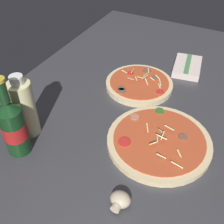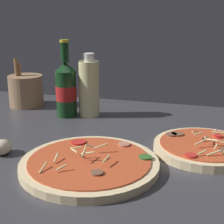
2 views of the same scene
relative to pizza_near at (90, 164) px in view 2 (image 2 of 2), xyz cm
name	(u,v)px [view 2 (image 2 of 2)]	position (x,y,z in cm)	size (l,w,h in cm)	color
counter_slab	(124,152)	(4.20, 13.12, -2.27)	(160.00, 90.00, 2.50)	#38383D
pizza_near	(90,164)	(0.00, 0.00, 0.00)	(29.97, 29.97, 5.69)	beige
pizza_far	(204,147)	(23.38, 16.15, 0.11)	(24.21, 24.21, 4.59)	beige
beer_bottle	(66,89)	(-20.02, 34.06, 7.92)	(6.59, 6.59, 24.10)	#143819
oil_bottle	(89,88)	(-13.17, 36.35, 8.17)	(6.60, 6.60, 19.98)	beige
mushroom_left	(1,147)	(-22.67, 1.37, 0.75)	(5.29, 5.04, 3.53)	beige
utensil_crock	(26,90)	(-38.69, 41.36, 4.49)	(11.94, 11.94, 16.85)	#9E7A56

